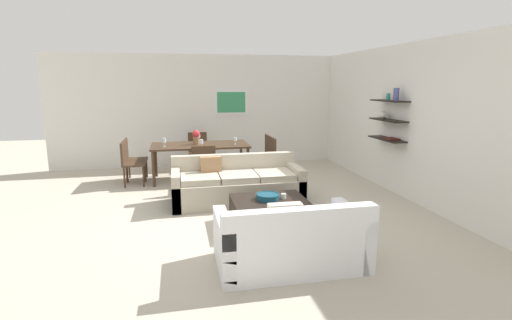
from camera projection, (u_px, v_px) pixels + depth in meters
The scene contains 20 objects.
ground_plane at pixel (238, 208), 6.19m from camera, with size 18.00×18.00×0.00m, color #BCB29E.
back_wall_unit at pixel (227, 110), 9.36m from camera, with size 8.40×0.09×2.70m.
right_wall_shelf_unit at pixel (391, 119), 7.10m from camera, with size 0.34×8.20×2.70m.
sofa_beige at pixel (237, 185), 6.46m from camera, with size 2.19×0.90×0.78m.
loveseat_white at pixel (291, 241), 4.18m from camera, with size 1.63×0.90×0.78m.
coffee_table at pixel (270, 213), 5.37m from camera, with size 1.05×0.92×0.38m.
decorative_bowl at pixel (268, 196), 5.37m from camera, with size 0.33×0.33×0.08m.
candle_jar at pixel (284, 196), 5.41m from camera, with size 0.07×0.07×0.07m, color silver.
dining_table at pixel (200, 147), 7.93m from camera, with size 2.01×0.99×0.75m.
dining_chair_left_near at pixel (129, 161), 7.47m from camera, with size 0.44×0.44×0.88m.
dining_chair_foot at pixel (203, 165), 7.10m from camera, with size 0.44×0.44×0.88m.
dining_chair_head at pixel (198, 149), 8.83m from camera, with size 0.44×0.44×0.88m.
dining_chair_left_far at pixel (132, 156), 7.89m from camera, with size 0.44×0.44×0.88m.
dining_chair_right_far at pixel (263, 152), 8.46m from camera, with size 0.44×0.44×0.88m.
dining_chair_right_near at pixel (268, 155), 8.04m from camera, with size 0.44×0.44×0.88m.
wine_glass_head at pixel (199, 136), 8.31m from camera, with size 0.07×0.07×0.16m.
wine_glass_right_near at pixel (235, 139), 7.93m from camera, with size 0.07×0.07×0.14m.
wine_glass_foot at pixel (201, 142), 7.48m from camera, with size 0.08×0.08×0.17m.
wine_glass_left_near at pixel (164, 141), 7.63m from camera, with size 0.08×0.08×0.17m.
centerpiece_vase at pixel (196, 137), 7.89m from camera, with size 0.16×0.16×0.31m.
Camera 1 is at (-0.93, -5.84, 2.01)m, focal length 26.38 mm.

